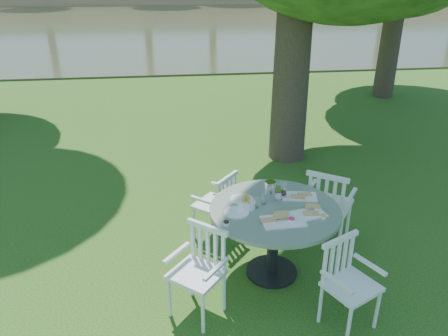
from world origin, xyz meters
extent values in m
plane|color=#173A0C|center=(0.00, 0.00, 0.00)|extent=(140.00, 140.00, 0.00)
cylinder|color=black|center=(0.40, -0.80, 0.02)|extent=(0.56, 0.56, 0.04)
cylinder|color=black|center=(0.40, -0.80, 0.41)|extent=(0.12, 0.12, 0.74)
cylinder|color=slate|center=(0.40, -0.80, 0.80)|extent=(1.36, 1.36, 0.04)
cylinder|color=silver|center=(1.51, -0.19, 0.24)|extent=(0.04, 0.04, 0.48)
cylinder|color=silver|center=(1.16, 0.05, 0.24)|extent=(0.04, 0.04, 0.48)
cylinder|color=silver|center=(1.28, -0.51, 0.24)|extent=(0.04, 0.04, 0.48)
cylinder|color=silver|center=(0.94, -0.26, 0.24)|extent=(0.04, 0.04, 0.48)
cube|color=silver|center=(1.22, -0.23, 0.50)|extent=(0.66, 0.65, 0.04)
cube|color=silver|center=(1.10, -0.40, 0.73)|extent=(0.42, 0.32, 0.49)
cylinder|color=silver|center=(-0.16, 0.29, 0.21)|extent=(0.03, 0.03, 0.43)
cylinder|color=silver|center=(-0.40, 0.00, 0.21)|extent=(0.03, 0.03, 0.43)
cylinder|color=silver|center=(0.11, 0.07, 0.21)|extent=(0.03, 0.03, 0.43)
cylinder|color=silver|center=(-0.14, -0.22, 0.21)|extent=(0.03, 0.03, 0.43)
cube|color=silver|center=(-0.15, 0.04, 0.45)|extent=(0.59, 0.59, 0.04)
cube|color=silver|center=(0.00, -0.09, 0.65)|extent=(0.31, 0.36, 0.44)
cylinder|color=silver|center=(-0.72, -1.32, 0.22)|extent=(0.04, 0.04, 0.44)
cylinder|color=silver|center=(-0.42, -1.57, 0.22)|extent=(0.04, 0.04, 0.44)
cylinder|color=silver|center=(-0.49, -1.04, 0.22)|extent=(0.04, 0.04, 0.44)
cylinder|color=silver|center=(-0.19, -1.30, 0.22)|extent=(0.04, 0.04, 0.44)
cube|color=silver|center=(-0.46, -1.31, 0.46)|extent=(0.61, 0.61, 0.04)
cube|color=silver|center=(-0.33, -1.16, 0.67)|extent=(0.37, 0.32, 0.45)
cylinder|color=silver|center=(0.84, -1.88, 0.22)|extent=(0.03, 0.03, 0.43)
cylinder|color=silver|center=(1.18, -1.71, 0.22)|extent=(0.03, 0.03, 0.43)
cylinder|color=silver|center=(0.69, -1.57, 0.22)|extent=(0.03, 0.03, 0.43)
cylinder|color=silver|center=(1.03, -1.40, 0.22)|extent=(0.03, 0.03, 0.43)
cube|color=silver|center=(0.93, -1.64, 0.45)|extent=(0.57, 0.56, 0.04)
cube|color=silver|center=(0.85, -1.47, 0.65)|extent=(0.41, 0.23, 0.44)
cube|color=white|center=(0.42, -1.07, 0.83)|extent=(0.43, 0.27, 0.02)
cube|color=white|center=(0.69, -0.97, 0.83)|extent=(0.41, 0.29, 0.01)
cube|color=white|center=(0.72, -0.59, 0.83)|extent=(0.41, 0.28, 0.02)
cylinder|color=white|center=(-0.01, -0.84, 0.83)|extent=(0.26, 0.26, 0.01)
cylinder|color=white|center=(0.09, -0.57, 0.83)|extent=(0.24, 0.24, 0.01)
cylinder|color=white|center=(0.12, -0.74, 0.86)|extent=(0.18, 0.18, 0.07)
cylinder|color=white|center=(0.49, -0.52, 0.86)|extent=(0.19, 0.19, 0.06)
cylinder|color=silver|center=(0.38, -0.64, 0.94)|extent=(0.11, 0.11, 0.23)
cylinder|color=white|center=(0.54, -0.60, 0.92)|extent=(0.07, 0.07, 0.18)
cylinder|color=white|center=(0.31, -0.69, 0.88)|extent=(0.07, 0.07, 0.11)
cylinder|color=white|center=(0.21, -0.75, 0.88)|extent=(0.07, 0.07, 0.11)
cylinder|color=white|center=(0.50, -1.08, 0.84)|extent=(0.07, 0.07, 0.03)
cylinder|color=white|center=(0.83, -1.05, 0.84)|extent=(0.06, 0.06, 0.03)
cylinder|color=white|center=(0.81, -0.92, 0.84)|extent=(0.08, 0.08, 0.03)
cylinder|color=white|center=(-0.14, -1.05, 0.84)|extent=(0.07, 0.07, 0.03)
cube|color=#333720|center=(0.00, 23.00, 0.00)|extent=(100.00, 28.00, 0.12)
camera|label=1|loc=(-0.61, -4.62, 3.08)|focal=35.00mm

